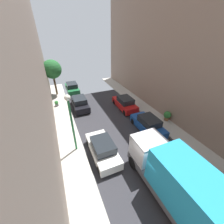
{
  "coord_description": "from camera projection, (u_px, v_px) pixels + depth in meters",
  "views": [
    {
      "loc": [
        -5.23,
        -4.81,
        9.18
      ],
      "look_at": [
        0.43,
        8.43,
        0.5
      ],
      "focal_mm": 22.52,
      "sensor_mm": 36.0,
      "label": 1
    }
  ],
  "objects": [
    {
      "name": "parked_car_left_1",
      "position": [
        103.0,
        149.0,
        11.41
      ],
      "size": [
        1.78,
        4.2,
        1.57
      ],
      "color": "white",
      "rests_on": "ground"
    },
    {
      "name": "potted_plant_1",
      "position": [
        57.0,
        103.0,
        18.66
      ],
      "size": [
        0.51,
        0.51,
        0.75
      ],
      "color": "slate",
      "rests_on": "sidewalk_left"
    },
    {
      "name": "lamp_post",
      "position": [
        71.0,
        116.0,
        10.46
      ],
      "size": [
        0.44,
        0.44,
        5.1
      ],
      "color": "#26723F",
      "rests_on": "sidewalk_left"
    },
    {
      "name": "street_tree_0",
      "position": [
        52.0,
        69.0,
        20.18
      ],
      "size": [
        2.68,
        2.68,
        5.22
      ],
      "color": "brown",
      "rests_on": "sidewalk_left"
    },
    {
      "name": "ground",
      "position": [
        152.0,
        174.0,
        10.29
      ],
      "size": [
        32.0,
        32.0,
        0.0
      ],
      "primitive_type": "plane",
      "color": "#2D2D33"
    },
    {
      "name": "potted_plant_2",
      "position": [
        167.0,
        115.0,
        15.64
      ],
      "size": [
        0.79,
        0.79,
        1.1
      ],
      "color": "brown",
      "rests_on": "sidewalk_right"
    },
    {
      "name": "parked_car_left_2",
      "position": [
        80.0,
        103.0,
        18.3
      ],
      "size": [
        1.78,
        4.2,
        1.57
      ],
      "color": "black",
      "rests_on": "ground"
    },
    {
      "name": "parked_car_right_3",
      "position": [
        125.0,
        103.0,
        18.27
      ],
      "size": [
        1.78,
        4.2,
        1.57
      ],
      "color": "red",
      "rests_on": "ground"
    },
    {
      "name": "sidewalk_right",
      "position": [
        200.0,
        152.0,
        11.93
      ],
      "size": [
        2.0,
        44.0,
        0.15
      ],
      "primitive_type": "cube",
      "color": "#B7B2A8",
      "rests_on": "ground"
    },
    {
      "name": "parked_car_left_3",
      "position": [
        72.0,
        88.0,
        22.91
      ],
      "size": [
        1.78,
        4.2,
        1.57
      ],
      "color": "#1E6638",
      "rests_on": "ground"
    },
    {
      "name": "parked_car_right_2",
      "position": [
        148.0,
        124.0,
        14.28
      ],
      "size": [
        1.78,
        4.2,
        1.57
      ],
      "color": "#194799",
      "rests_on": "ground"
    },
    {
      "name": "delivery_truck",
      "position": [
        175.0,
        179.0,
        8.0
      ],
      "size": [
        2.26,
        6.6,
        3.38
      ],
      "color": "#4C4C51",
      "rests_on": "ground"
    },
    {
      "name": "sidewalk_left",
      "position": [
        85.0,
        201.0,
        8.57
      ],
      "size": [
        2.0,
        44.0,
        0.15
      ],
      "primitive_type": "cube",
      "color": "#B7B2A8",
      "rests_on": "ground"
    }
  ]
}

